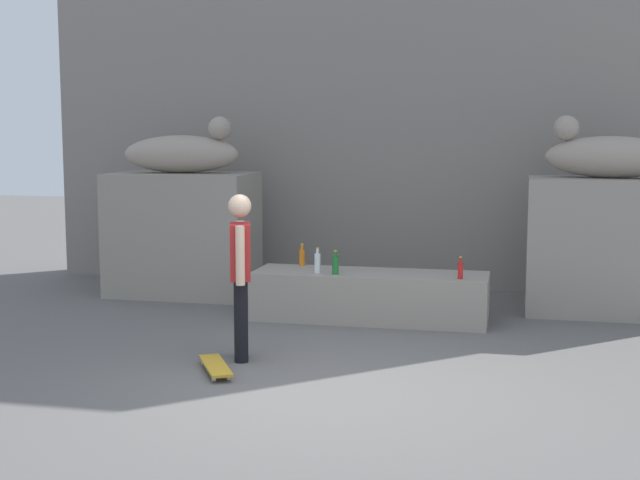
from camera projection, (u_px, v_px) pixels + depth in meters
The scene contains 13 objects.
ground_plane at pixel (317, 386), 7.98m from camera, with size 40.00×40.00×0.00m, color #605E5B.
facade_wall at pixel (401, 87), 12.89m from camera, with size 10.61×0.60×5.83m, color gray.
pedestal_left at pixel (183, 234), 12.29m from camera, with size 1.97×1.15×1.70m, color gray.
pedestal_right at pixel (607, 246), 11.04m from camera, with size 1.97×1.15×1.70m, color gray.
statue_reclining_left at pixel (184, 152), 12.15m from camera, with size 1.65×0.72×0.78m.
statue_reclining_right at pixel (608, 155), 10.91m from camera, with size 1.67×0.84×0.78m.
ledge_block at pixel (370, 296), 10.71m from camera, with size 2.83×0.85×0.58m, color gray.
skater at pixel (241, 269), 8.79m from camera, with size 0.30×0.52×1.67m.
skateboard at pixel (216, 366), 8.42m from camera, with size 0.57×0.80×0.08m.
bottle_green at pixel (335, 264), 10.52m from camera, with size 0.08×0.08×0.29m.
bottle_orange at pixel (302, 257), 11.17m from camera, with size 0.07×0.07×0.28m.
bottle_clear at pixel (317, 262), 10.61m from camera, with size 0.07×0.07×0.31m.
bottle_red at pixel (460, 270), 10.19m from camera, with size 0.06×0.06×0.26m.
Camera 1 is at (1.76, -7.54, 2.31)m, focal length 49.58 mm.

